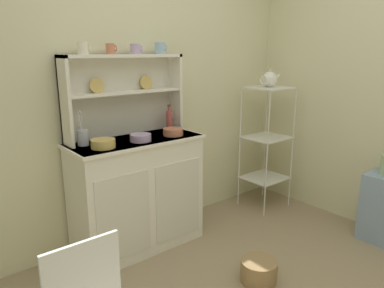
# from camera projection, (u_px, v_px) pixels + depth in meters

# --- Properties ---
(wall_back) EXTENTS (3.84, 0.05, 2.50)m
(wall_back) POSITION_uv_depth(u_px,v_px,m) (137.00, 88.00, 2.95)
(wall_back) COLOR beige
(wall_back) RESTS_ON ground
(hutch_cabinet) EXTENTS (1.03, 0.45, 0.89)m
(hutch_cabinet) POSITION_uv_depth(u_px,v_px,m) (138.00, 193.00, 2.84)
(hutch_cabinet) COLOR white
(hutch_cabinet) RESTS_ON ground
(hutch_shelf_unit) EXTENTS (0.96, 0.18, 0.63)m
(hutch_shelf_unit) POSITION_uv_depth(u_px,v_px,m) (123.00, 89.00, 2.76)
(hutch_shelf_unit) COLOR silver
(hutch_shelf_unit) RESTS_ON hutch_cabinet
(bakers_rack) EXTENTS (0.41, 0.36, 1.21)m
(bakers_rack) POSITION_uv_depth(u_px,v_px,m) (267.00, 134.00, 3.55)
(bakers_rack) COLOR silver
(bakers_rack) RESTS_ON ground
(floor_basket) EXTENTS (0.25, 0.25, 0.15)m
(floor_basket) POSITION_uv_depth(u_px,v_px,m) (259.00, 271.00, 2.48)
(floor_basket) COLOR #93754C
(floor_basket) RESTS_ON ground
(cup_cream_0) EXTENTS (0.09, 0.07, 0.08)m
(cup_cream_0) POSITION_uv_depth(u_px,v_px,m) (83.00, 48.00, 2.47)
(cup_cream_0) COLOR silver
(cup_cream_0) RESTS_ON hutch_shelf_unit
(cup_terracotta_1) EXTENTS (0.08, 0.06, 0.08)m
(cup_terracotta_1) POSITION_uv_depth(u_px,v_px,m) (110.00, 49.00, 2.59)
(cup_terracotta_1) COLOR #C67556
(cup_terracotta_1) RESTS_ON hutch_shelf_unit
(cup_lilac_2) EXTENTS (0.09, 0.08, 0.08)m
(cup_lilac_2) POSITION_uv_depth(u_px,v_px,m) (136.00, 49.00, 2.72)
(cup_lilac_2) COLOR #B79ECC
(cup_lilac_2) RESTS_ON hutch_shelf_unit
(cup_sky_3) EXTENTS (0.09, 0.08, 0.09)m
(cup_sky_3) POSITION_uv_depth(u_px,v_px,m) (160.00, 48.00, 2.86)
(cup_sky_3) COLOR #8EB2D1
(cup_sky_3) RESTS_ON hutch_shelf_unit
(bowl_mixing_large) EXTENTS (0.17, 0.17, 0.06)m
(bowl_mixing_large) POSITION_uv_depth(u_px,v_px,m) (103.00, 144.00, 2.49)
(bowl_mixing_large) COLOR #DBB760
(bowl_mixing_large) RESTS_ON hutch_cabinet
(bowl_floral_medium) EXTENTS (0.16, 0.16, 0.05)m
(bowl_floral_medium) POSITION_uv_depth(u_px,v_px,m) (141.00, 138.00, 2.67)
(bowl_floral_medium) COLOR #B79ECC
(bowl_floral_medium) RESTS_ON hutch_cabinet
(bowl_cream_small) EXTENTS (0.16, 0.16, 0.06)m
(bowl_cream_small) POSITION_uv_depth(u_px,v_px,m) (173.00, 132.00, 2.85)
(bowl_cream_small) COLOR #C67556
(bowl_cream_small) RESTS_ON hutch_cabinet
(jam_bottle) EXTENTS (0.05, 0.05, 0.22)m
(jam_bottle) POSITION_uv_depth(u_px,v_px,m) (169.00, 120.00, 3.01)
(jam_bottle) COLOR #B74C47
(jam_bottle) RESTS_ON hutch_cabinet
(utensil_jar) EXTENTS (0.08, 0.08, 0.25)m
(utensil_jar) POSITION_uv_depth(u_px,v_px,m) (83.00, 137.00, 2.54)
(utensil_jar) COLOR #B2B7C6
(utensil_jar) RESTS_ON hutch_cabinet
(porcelain_teapot) EXTENTS (0.24, 0.15, 0.17)m
(porcelain_teapot) POSITION_uv_depth(u_px,v_px,m) (270.00, 79.00, 3.42)
(porcelain_teapot) COLOR white
(porcelain_teapot) RESTS_ON bakers_rack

